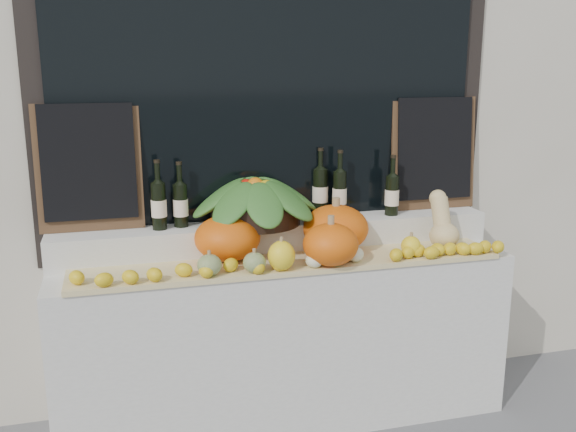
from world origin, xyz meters
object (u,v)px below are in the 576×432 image
Objects in this scene: pumpkin_right at (336,228)px; wine_bottle_tall at (320,191)px; pumpkin_left at (227,238)px; butternut_squash at (442,225)px; produce_bowl at (256,200)px.

wine_bottle_tall is at bearing 92.84° from pumpkin_right.
butternut_squash reaches higher than pumpkin_left.
wine_bottle_tall is at bearing 23.68° from pumpkin_left.
pumpkin_right is at bearing 1.53° from pumpkin_left.
pumpkin_left is 0.46× the size of produce_bowl.
pumpkin_left is 0.88× the size of wine_bottle_tall.
pumpkin_left is 1.12m from butternut_squash.
pumpkin_left is at bearing -138.24° from produce_bowl.
wine_bottle_tall is at bearing 150.38° from butternut_squash.
produce_bowl is (-0.39, 0.14, 0.14)m from pumpkin_right.
pumpkin_right is 0.43m from produce_bowl.
pumpkin_right is at bearing -87.16° from wine_bottle_tall.
produce_bowl is at bearing 165.86° from butternut_squash.
wine_bottle_tall is (0.55, 0.24, 0.15)m from pumpkin_left.
pumpkin_left is at bearing -156.32° from wine_bottle_tall.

